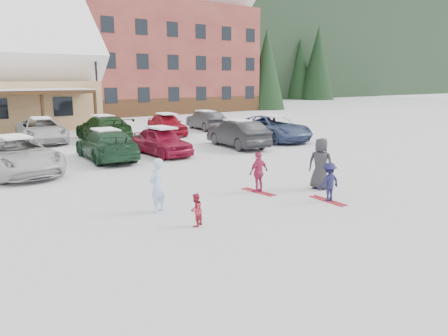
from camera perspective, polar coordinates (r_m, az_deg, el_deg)
ground at (r=13.04m, az=1.57°, el=-5.17°), size 160.00×160.00×0.00m
alpine_hotel at (r=52.85m, az=-12.41°, el=16.56°), size 31.48×14.01×21.48m
lamp_post at (r=35.77m, az=-16.26°, el=10.38°), size 0.50×0.25×5.85m
conifer_1 at (r=56.38m, az=5.57°, el=14.01°), size 4.84×4.84×11.22m
conifer_3 at (r=55.55m, az=-22.87°, el=12.05°), size 3.96×3.96×9.18m
conifer_4 at (r=69.75m, az=0.13°, el=13.81°), size 5.06×5.06×11.73m
adult_skier at (r=12.53m, az=-8.73°, el=-2.28°), size 0.68×0.60×1.57m
toddler_red at (r=11.32m, az=-3.73°, el=-5.49°), size 0.53×0.50×0.88m
child_navy at (r=13.93m, az=13.53°, el=-1.78°), size 0.83×0.52×1.24m
skis_child_navy at (r=14.08m, az=13.41°, el=-4.17°), size 0.31×1.41×0.03m
child_magenta at (r=14.65m, az=4.54°, el=-0.54°), size 0.84×0.41×1.39m
skis_child_magenta at (r=14.80m, az=4.50°, el=-3.11°), size 0.33×1.41×0.03m
bystander_dark at (r=15.40m, az=12.50°, el=0.56°), size 0.89×1.03×1.78m
parked_car_2 at (r=19.40m, az=-25.62°, el=1.52°), size 3.03×5.67×1.51m
parked_car_3 at (r=21.36m, az=-15.10°, el=2.97°), size 2.47×5.12×1.44m
parked_car_4 at (r=22.15m, az=-8.14°, el=3.49°), size 1.66×4.10×1.39m
parked_car_5 at (r=24.45m, az=1.78°, el=4.50°), size 2.23×4.80×1.52m
parked_car_6 at (r=27.30m, az=6.40°, el=5.19°), size 2.99×5.74×1.54m
parked_car_10 at (r=28.45m, az=-22.74°, el=4.57°), size 3.05×5.60×1.49m
parked_car_11 at (r=28.17m, az=-15.48°, el=5.05°), size 2.30×5.41×1.56m
parked_car_12 at (r=30.14m, az=-7.47°, el=5.68°), size 2.38×4.52×1.46m
parked_car_13 at (r=33.09m, az=-2.40°, el=6.24°), size 2.16×4.49×1.42m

